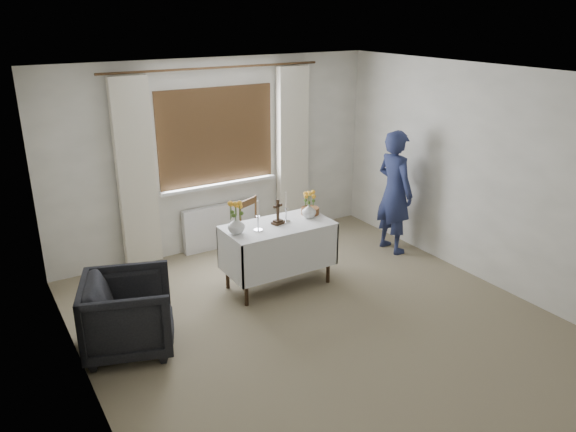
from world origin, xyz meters
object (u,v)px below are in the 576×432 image
object	(u,v)px
wooden_chair	(258,230)
flower_vase_left	(236,225)
armchair	(129,314)
person	(394,192)
altar_table	(278,255)
flower_vase_right	(309,211)
wooden_cross	(278,212)

from	to	relation	value
wooden_chair	flower_vase_left	world-z (taller)	flower_vase_left
armchair	person	size ratio (longest dim) A/B	0.50
altar_table	armchair	bearing A→B (deg)	-167.72
flower_vase_right	wooden_chair	bearing A→B (deg)	109.98
altar_table	person	bearing A→B (deg)	3.79
altar_table	wooden_cross	size ratio (longest dim) A/B	4.29
armchair	flower_vase_left	distance (m)	1.49
altar_table	flower_vase_right	bearing A→B (deg)	1.80
wooden_chair	flower_vase_right	distance (m)	0.92
altar_table	wooden_chair	world-z (taller)	wooden_chair
flower_vase_left	altar_table	bearing A→B (deg)	-1.08
wooden_chair	flower_vase_right	size ratio (longest dim) A/B	4.60
person	flower_vase_right	bearing A→B (deg)	93.36
altar_table	flower_vase_right	size ratio (longest dim) A/B	7.17
person	wooden_cross	size ratio (longest dim) A/B	5.64
altar_table	flower_vase_left	xyz separation A→B (m)	(-0.52, 0.01, 0.48)
altar_table	flower_vase_left	bearing A→B (deg)	178.92
wooden_cross	flower_vase_right	world-z (taller)	wooden_cross
flower_vase_right	armchair	bearing A→B (deg)	-169.64
person	flower_vase_left	xyz separation A→B (m)	(-2.34, -0.11, 0.05)
altar_table	armchair	world-z (taller)	altar_table
altar_table	person	distance (m)	1.88
armchair	wooden_cross	world-z (taller)	wooden_cross
flower_vase_left	wooden_chair	bearing A→B (deg)	48.75
flower_vase_right	altar_table	bearing A→B (deg)	-178.20
person	flower_vase_left	distance (m)	2.35
armchair	flower_vase_left	xyz separation A→B (m)	(1.34, 0.41, 0.49)
armchair	flower_vase_left	size ratio (longest dim) A/B	4.15
altar_table	wooden_chair	size ratio (longest dim) A/B	1.56
flower_vase_left	flower_vase_right	size ratio (longest dim) A/B	1.14
flower_vase_right	person	bearing A→B (deg)	4.39
wooden_chair	wooden_cross	distance (m)	0.92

